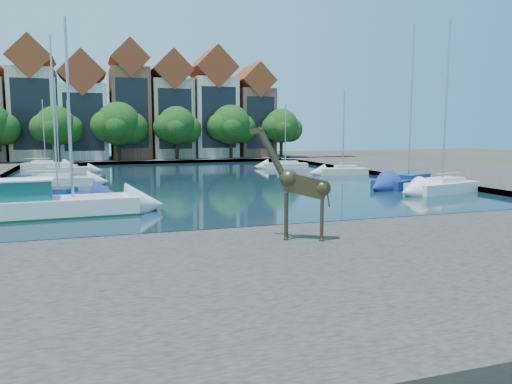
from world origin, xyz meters
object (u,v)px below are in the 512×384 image
giraffe_statue (299,185)px  sailboat_right_a (442,184)px  motorsailer (46,202)px  sailboat_left_a (1,205)px

giraffe_statue → sailboat_right_a: sailboat_right_a is taller
giraffe_statue → motorsailer: motorsailer is taller
giraffe_statue → sailboat_left_a: bearing=135.2°
giraffe_statue → sailboat_left_a: (-12.49, 12.40, -2.01)m
sailboat_right_a → sailboat_left_a: bearing=-179.1°
sailboat_left_a → sailboat_right_a: 29.73m
giraffe_statue → motorsailer: 15.05m
giraffe_statue → sailboat_left_a: 17.71m
sailboat_left_a → giraffe_statue: bearing=-44.8°
sailboat_left_a → sailboat_right_a: sailboat_right_a is taller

